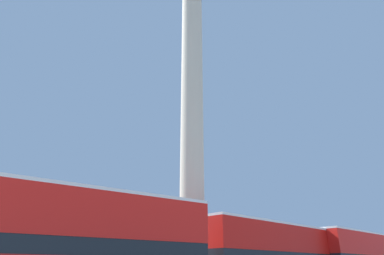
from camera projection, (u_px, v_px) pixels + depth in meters
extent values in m
cube|color=#ADA593|center=(192.00, 246.00, 21.06)|extent=(1.96, 1.96, 1.23)
cylinder|color=#ADA593|center=(192.00, 93.00, 25.18)|extent=(1.61, 1.61, 20.17)
cube|color=black|center=(63.00, 248.00, 11.43)|extent=(10.52, 2.92, 0.55)
cube|color=red|center=(68.00, 216.00, 11.83)|extent=(10.52, 2.97, 1.54)
cube|color=silver|center=(71.00, 192.00, 12.15)|extent=(10.52, 2.97, 0.12)
cube|color=#B7140F|center=(269.00, 239.00, 19.47)|extent=(10.91, 3.42, 1.44)
cube|color=silver|center=(268.00, 225.00, 19.77)|extent=(10.91, 3.42, 0.12)
cube|color=red|center=(355.00, 245.00, 25.20)|extent=(10.52, 3.32, 1.49)
cube|color=silver|center=(353.00, 234.00, 25.51)|extent=(10.52, 3.32, 0.12)
ellipsoid|color=brown|center=(15.00, 222.00, 20.71)|extent=(2.15, 1.10, 1.04)
cone|color=brown|center=(34.00, 216.00, 21.46)|extent=(1.02, 0.60, 1.10)
cylinder|color=brown|center=(18.00, 206.00, 21.08)|extent=(0.36, 0.36, 0.90)
sphere|color=brown|center=(20.00, 196.00, 21.31)|extent=(0.28, 0.28, 0.28)
cylinder|color=brown|center=(22.00, 241.00, 20.90)|extent=(0.20, 0.20, 1.05)
cylinder|color=brown|center=(24.00, 240.00, 20.47)|extent=(0.20, 0.20, 1.05)
sphere|color=white|center=(155.00, 205.00, 18.27)|extent=(0.47, 0.47, 0.47)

